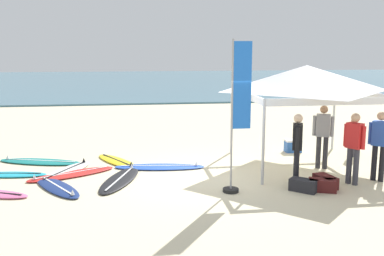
{
  "coord_description": "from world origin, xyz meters",
  "views": [
    {
      "loc": [
        -1.85,
        -10.56,
        3.2
      ],
      "look_at": [
        -0.18,
        1.49,
        1.0
      ],
      "focal_mm": 41.37,
      "sensor_mm": 36.0,
      "label": 1
    }
  ],
  "objects_px": {
    "person_grey": "(323,132)",
    "person_black": "(297,145)",
    "gear_bag_on_sand": "(325,181)",
    "surfboard_blue": "(160,167)",
    "cooler_box": "(293,146)",
    "surfboard_teal": "(40,162)",
    "surfboard_navy": "(57,187)",
    "surfboard_red": "(71,174)",
    "gear_bag_near_tent": "(323,185)",
    "surfboard_yellow": "(117,161)",
    "surfboard_cyan": "(9,174)",
    "banner_flag": "(237,123)",
    "gear_bag_by_pole": "(303,185)",
    "canopy_tent": "(306,79)",
    "person_blue": "(380,141)",
    "surfboard_black": "(120,179)",
    "person_green": "(354,135)",
    "person_red": "(354,144)",
    "surfboard_white": "(66,171)"
  },
  "relations": [
    {
      "from": "surfboard_navy",
      "to": "surfboard_yellow",
      "type": "bearing_deg",
      "value": 59.75
    },
    {
      "from": "person_grey",
      "to": "gear_bag_on_sand",
      "type": "distance_m",
      "value": 1.91
    },
    {
      "from": "surfboard_teal",
      "to": "surfboard_yellow",
      "type": "bearing_deg",
      "value": -6.63
    },
    {
      "from": "surfboard_white",
      "to": "surfboard_blue",
      "type": "height_order",
      "value": "same"
    },
    {
      "from": "surfboard_blue",
      "to": "cooler_box",
      "type": "distance_m",
      "value": 4.46
    },
    {
      "from": "surfboard_navy",
      "to": "person_grey",
      "type": "height_order",
      "value": "person_grey"
    },
    {
      "from": "surfboard_navy",
      "to": "surfboard_red",
      "type": "xyz_separation_m",
      "value": [
        0.18,
        1.06,
        -0.0
      ]
    },
    {
      "from": "surfboard_black",
      "to": "banner_flag",
      "type": "height_order",
      "value": "banner_flag"
    },
    {
      "from": "surfboard_black",
      "to": "banner_flag",
      "type": "relative_size",
      "value": 0.7
    },
    {
      "from": "gear_bag_on_sand",
      "to": "person_black",
      "type": "bearing_deg",
      "value": 159.89
    },
    {
      "from": "surfboard_red",
      "to": "gear_bag_near_tent",
      "type": "xyz_separation_m",
      "value": [
        5.81,
        -2.08,
        0.1
      ]
    },
    {
      "from": "person_grey",
      "to": "person_black",
      "type": "bearing_deg",
      "value": -132.31
    },
    {
      "from": "surfboard_black",
      "to": "gear_bag_on_sand",
      "type": "bearing_deg",
      "value": -13.84
    },
    {
      "from": "canopy_tent",
      "to": "person_black",
      "type": "bearing_deg",
      "value": -116.01
    },
    {
      "from": "surfboard_black",
      "to": "cooler_box",
      "type": "xyz_separation_m",
      "value": [
        5.3,
        2.38,
        0.16
      ]
    },
    {
      "from": "person_black",
      "to": "person_green",
      "type": "bearing_deg",
      "value": 42.37
    },
    {
      "from": "surfboard_cyan",
      "to": "surfboard_blue",
      "type": "bearing_deg",
      "value": 3.32
    },
    {
      "from": "gear_bag_on_sand",
      "to": "banner_flag",
      "type": "bearing_deg",
      "value": -179.25
    },
    {
      "from": "gear_bag_on_sand",
      "to": "surfboard_black",
      "type": "bearing_deg",
      "value": 166.16
    },
    {
      "from": "surfboard_yellow",
      "to": "surfboard_cyan",
      "type": "relative_size",
      "value": 1.0
    },
    {
      "from": "surfboard_white",
      "to": "gear_bag_on_sand",
      "type": "relative_size",
      "value": 3.6
    },
    {
      "from": "surfboard_red",
      "to": "person_blue",
      "type": "distance_m",
      "value": 7.69
    },
    {
      "from": "surfboard_teal",
      "to": "surfboard_navy",
      "type": "height_order",
      "value": "same"
    },
    {
      "from": "banner_flag",
      "to": "gear_bag_by_pole",
      "type": "distance_m",
      "value": 2.1
    },
    {
      "from": "surfboard_yellow",
      "to": "surfboard_teal",
      "type": "bearing_deg",
      "value": 173.37
    },
    {
      "from": "surfboard_white",
      "to": "person_grey",
      "type": "height_order",
      "value": "person_grey"
    },
    {
      "from": "canopy_tent",
      "to": "person_blue",
      "type": "height_order",
      "value": "canopy_tent"
    },
    {
      "from": "person_black",
      "to": "gear_bag_near_tent",
      "type": "relative_size",
      "value": 2.85
    },
    {
      "from": "surfboard_teal",
      "to": "gear_bag_on_sand",
      "type": "relative_size",
      "value": 4.26
    },
    {
      "from": "canopy_tent",
      "to": "surfboard_blue",
      "type": "height_order",
      "value": "canopy_tent"
    },
    {
      "from": "person_grey",
      "to": "person_red",
      "type": "bearing_deg",
      "value": -85.01
    },
    {
      "from": "surfboard_teal",
      "to": "person_red",
      "type": "relative_size",
      "value": 1.49
    },
    {
      "from": "surfboard_red",
      "to": "cooler_box",
      "type": "xyz_separation_m",
      "value": [
        6.54,
        1.73,
        0.16
      ]
    },
    {
      "from": "gear_bag_by_pole",
      "to": "surfboard_teal",
      "type": "bearing_deg",
      "value": 151.78
    },
    {
      "from": "person_blue",
      "to": "person_black",
      "type": "bearing_deg",
      "value": -177.4
    },
    {
      "from": "banner_flag",
      "to": "gear_bag_on_sand",
      "type": "relative_size",
      "value": 5.67
    },
    {
      "from": "surfboard_teal",
      "to": "surfboard_cyan",
      "type": "xyz_separation_m",
      "value": [
        -0.52,
        -1.24,
        0.0
      ]
    },
    {
      "from": "surfboard_teal",
      "to": "person_black",
      "type": "relative_size",
      "value": 1.49
    },
    {
      "from": "surfboard_cyan",
      "to": "gear_bag_near_tent",
      "type": "xyz_separation_m",
      "value": [
        7.38,
        -2.26,
        0.1
      ]
    },
    {
      "from": "person_red",
      "to": "person_grey",
      "type": "bearing_deg",
      "value": 94.99
    },
    {
      "from": "surfboard_blue",
      "to": "person_black",
      "type": "relative_size",
      "value": 1.46
    },
    {
      "from": "surfboard_cyan",
      "to": "surfboard_red",
      "type": "bearing_deg",
      "value": -6.35
    },
    {
      "from": "surfboard_red",
      "to": "person_green",
      "type": "height_order",
      "value": "person_green"
    },
    {
      "from": "canopy_tent",
      "to": "gear_bag_by_pole",
      "type": "height_order",
      "value": "canopy_tent"
    },
    {
      "from": "surfboard_teal",
      "to": "surfboard_red",
      "type": "xyz_separation_m",
      "value": [
        1.04,
        -1.42,
        0.0
      ]
    },
    {
      "from": "person_red",
      "to": "gear_bag_near_tent",
      "type": "xyz_separation_m",
      "value": [
        -0.92,
        -0.42,
        -0.85
      ]
    },
    {
      "from": "surfboard_black",
      "to": "gear_bag_by_pole",
      "type": "bearing_deg",
      "value": -18.45
    },
    {
      "from": "surfboard_cyan",
      "to": "person_green",
      "type": "height_order",
      "value": "person_green"
    },
    {
      "from": "gear_bag_by_pole",
      "to": "cooler_box",
      "type": "distance_m",
      "value": 3.93
    },
    {
      "from": "canopy_tent",
      "to": "gear_bag_by_pole",
      "type": "bearing_deg",
      "value": -111.14
    }
  ]
}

